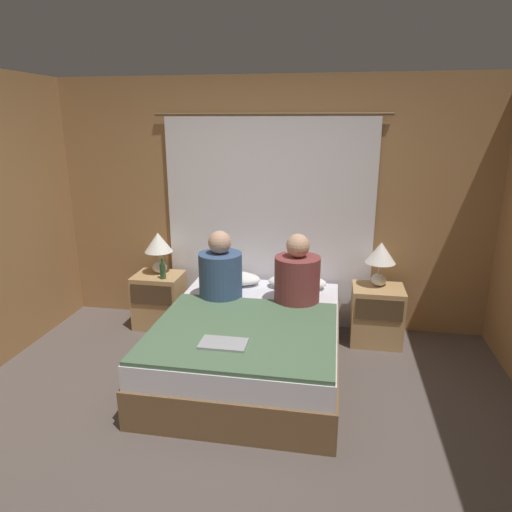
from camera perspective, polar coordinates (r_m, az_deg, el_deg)
name	(u,v)px	position (r m, az deg, el deg)	size (l,w,h in m)	color
ground_plane	(226,438)	(3.36, -3.77, -21.73)	(16.00, 16.00, 0.00)	#564C47
wall_back	(269,206)	(4.65, 1.69, 6.30)	(4.47, 0.06, 2.50)	#A37547
curtain_panel	(268,224)	(4.63, 1.56, 4.00)	(2.29, 0.02, 2.15)	white
bed	(250,344)	(3.96, -0.73, -10.97)	(1.49, 1.93, 0.50)	brown
nightstand_left	(159,300)	(4.89, -11.97, -5.39)	(0.48, 0.41, 0.56)	tan
nightstand_right	(377,315)	(4.58, 14.83, -7.12)	(0.48, 0.41, 0.56)	tan
lamp_left	(158,246)	(4.76, -12.10, 1.26)	(0.29, 0.29, 0.43)	silver
lamp_right	(381,256)	(4.45, 15.31, -0.05)	(0.29, 0.29, 0.43)	silver
pillow_left	(232,278)	(4.59, -2.99, -2.78)	(0.57, 0.31, 0.12)	white
pillow_right	(297,282)	(4.50, 5.17, -3.25)	(0.57, 0.31, 0.12)	white
blanket_on_bed	(243,331)	(3.59, -1.63, -9.32)	(1.43, 1.28, 0.03)	#4C6B4C
person_left_in_bed	(220,272)	(4.18, -4.47, -1.99)	(0.40, 0.40, 0.64)	#38517A
person_right_in_bed	(297,276)	(4.07, 5.17, -2.55)	(0.41, 0.41, 0.64)	brown
beer_bottle_on_left_stand	(163,270)	(4.64, -11.58, -1.78)	(0.06, 0.06, 0.22)	#2D4C28
laptop_on_bed	(223,344)	(3.35, -4.10, -10.86)	(0.34, 0.20, 0.02)	#9EA0A5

